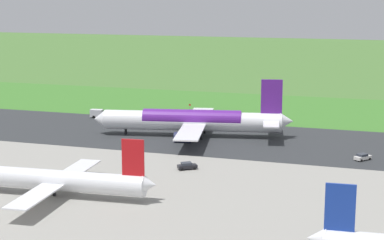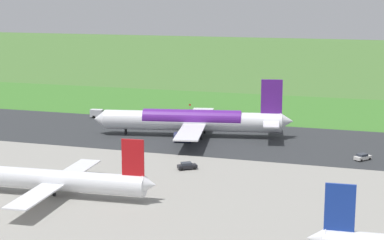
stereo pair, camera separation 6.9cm
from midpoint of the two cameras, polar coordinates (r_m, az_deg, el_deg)
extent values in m
plane|color=#477233|center=(177.46, -3.52, -1.21)|extent=(800.00, 800.00, 0.00)
cube|color=#2D3033|center=(177.45, -3.52, -1.20)|extent=(600.00, 41.30, 0.06)
cube|color=gray|center=(120.73, -14.95, -7.51)|extent=(440.00, 110.00, 0.05)
cube|color=#3C782B|center=(212.84, 0.20, 0.89)|extent=(600.00, 80.00, 0.04)
cylinder|color=white|center=(172.87, -0.01, -0.10)|extent=(48.11, 14.24, 5.20)
cone|color=white|center=(177.63, -8.21, 0.09)|extent=(3.89, 5.42, 4.94)
cone|color=white|center=(171.68, 8.37, -0.09)|extent=(4.28, 5.01, 4.42)
cube|color=#591E8C|center=(170.48, 7.06, 2.08)|extent=(5.59, 1.56, 9.00)
cube|color=white|center=(166.17, 7.02, -0.36)|extent=(5.64, 9.60, 0.36)
cube|color=white|center=(176.97, 7.01, 0.35)|extent=(5.64, 9.60, 0.36)
cube|color=white|center=(162.14, -0.12, -0.99)|extent=(10.08, 22.74, 0.35)
cube|color=white|center=(183.57, 0.70, 0.44)|extent=(10.08, 22.74, 0.35)
cylinder|color=#23284C|center=(166.37, -0.83, -1.56)|extent=(4.95, 3.61, 2.80)
cylinder|color=#23284C|center=(180.92, -0.20, -0.52)|extent=(4.95, 3.61, 2.80)
cylinder|color=black|center=(176.40, -5.91, -0.76)|extent=(0.70, 0.70, 3.42)
cylinder|color=black|center=(169.16, 0.84, -1.21)|extent=(0.70, 0.70, 3.42)
cylinder|color=black|center=(176.95, 1.11, -0.66)|extent=(0.70, 0.70, 3.42)
cylinder|color=#591E8C|center=(172.77, -0.01, 0.07)|extent=(26.91, 10.15, 5.23)
cone|color=white|center=(94.58, 10.94, -10.28)|extent=(2.84, 3.50, 3.34)
cube|color=#19389E|center=(92.83, 12.97, -7.55)|extent=(4.25, 0.63, 6.81)
cylinder|color=white|center=(125.13, -12.18, -5.21)|extent=(36.41, 6.49, 3.92)
cone|color=white|center=(118.17, -3.80, -5.73)|extent=(2.87, 3.51, 3.34)
cube|color=red|center=(117.79, -5.27, -3.33)|extent=(4.24, 0.68, 6.79)
cube|color=white|center=(117.80, -13.59, -6.46)|extent=(5.70, 16.88, 0.26)
cube|color=white|center=(132.13, -10.32, -4.40)|extent=(5.70, 16.88, 0.26)
cylinder|color=black|center=(125.86, -12.13, -6.34)|extent=(0.60, 0.60, 1.21)
cube|color=black|center=(200.55, -7.70, 0.46)|extent=(2.42, 2.42, 1.30)
cube|color=silver|center=(201.41, -8.45, 0.62)|extent=(4.02, 2.69, 2.20)
cylinder|color=black|center=(201.60, -7.60, 0.33)|extent=(0.93, 0.39, 0.90)
cylinder|color=black|center=(199.75, -7.78, 0.23)|extent=(0.93, 0.39, 0.90)
cylinder|color=black|center=(202.73, -8.50, 0.37)|extent=(0.93, 0.39, 0.90)
cylinder|color=black|center=(200.89, -8.70, 0.27)|extent=(0.93, 0.39, 0.90)
cube|color=silver|center=(153.81, 14.89, -3.23)|extent=(4.00, 4.42, 0.75)
cube|color=#2D333D|center=(153.51, 14.85, -3.01)|extent=(2.69, 2.78, 0.55)
cylinder|color=black|center=(155.47, 14.98, -3.23)|extent=(0.57, 0.64, 0.64)
cylinder|color=black|center=(154.41, 15.46, -3.35)|extent=(0.57, 0.64, 0.64)
cylinder|color=black|center=(153.40, 14.30, -3.38)|extent=(0.57, 0.64, 0.64)
cylinder|color=black|center=(152.33, 14.78, -3.51)|extent=(0.57, 0.64, 0.64)
cube|color=black|center=(141.08, -0.43, -4.14)|extent=(4.49, 3.84, 0.75)
cube|color=#2D333D|center=(140.85, -0.51, -3.89)|extent=(2.77, 2.64, 0.55)
cylinder|color=black|center=(142.34, 0.02, -4.16)|extent=(0.65, 0.54, 0.64)
cylinder|color=black|center=(140.77, 0.21, -4.33)|extent=(0.65, 0.54, 0.64)
cylinder|color=black|center=(141.60, -1.07, -4.24)|extent=(0.65, 0.54, 0.64)
cylinder|color=black|center=(140.02, -0.89, -4.42)|extent=(0.65, 0.54, 0.64)
cylinder|color=slate|center=(211.00, -0.20, 1.04)|extent=(0.10, 0.10, 1.79)
cube|color=red|center=(210.81, -0.20, 1.36)|extent=(0.60, 0.04, 0.60)
cone|color=orange|center=(212.63, -1.32, 0.94)|extent=(0.40, 0.40, 0.55)
camera|label=1|loc=(0.03, -90.01, 0.00)|focal=60.17mm
camera|label=2|loc=(0.03, 89.99, 0.00)|focal=60.17mm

